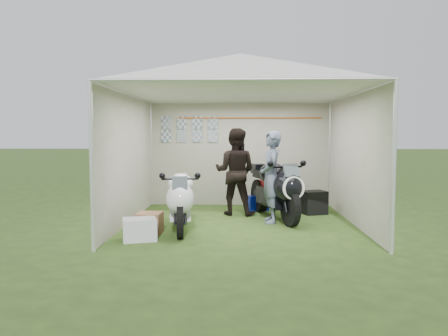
{
  "coord_description": "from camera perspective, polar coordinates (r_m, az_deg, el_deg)",
  "views": [
    {
      "loc": [
        -0.04,
        -7.76,
        1.59
      ],
      "look_at": [
        -0.3,
        0.35,
        0.96
      ],
      "focal_mm": 35.0,
      "sensor_mm": 36.0,
      "label": 1
    }
  ],
  "objects": [
    {
      "name": "ground",
      "position": [
        7.92,
        2.12,
        -7.15
      ],
      "size": [
        80.0,
        80.0,
        0.0
      ],
      "primitive_type": "plane",
      "color": "#2B421A",
      "rests_on": "ground"
    },
    {
      "name": "crate_1",
      "position": [
        7.12,
        -9.69,
        -7.13
      ],
      "size": [
        0.4,
        0.4,
        0.34
      ],
      "primitive_type": "cube",
      "rotation": [
        0.0,
        0.0,
        -0.06
      ],
      "color": "brown",
      "rests_on": "ground"
    },
    {
      "name": "crate_0",
      "position": [
        6.73,
        -10.96,
        -7.88
      ],
      "size": [
        0.58,
        0.5,
        0.33
      ],
      "primitive_type": "cube",
      "rotation": [
        0.0,
        0.0,
        0.28
      ],
      "color": "silver",
      "rests_on": "ground"
    },
    {
      "name": "motorcycle_white",
      "position": [
        7.24,
        -5.7,
        -3.98
      ],
      "size": [
        0.57,
        1.94,
        0.96
      ],
      "rotation": [
        0.0,
        0.0,
        0.12
      ],
      "color": "black",
      "rests_on": "ground"
    },
    {
      "name": "person_blue_jacket",
      "position": [
        7.87,
        6.18,
        -1.17
      ],
      "size": [
        0.43,
        0.62,
        1.65
      ],
      "primitive_type": "imported",
      "rotation": [
        0.0,
        0.0,
        -1.51
      ],
      "color": "slate",
      "rests_on": "ground"
    },
    {
      "name": "motorcycle_black",
      "position": [
        8.17,
        6.83,
        -2.51
      ],
      "size": [
        0.94,
        2.15,
        1.09
      ],
      "rotation": [
        0.0,
        0.0,
        0.3
      ],
      "color": "black",
      "rests_on": "ground"
    },
    {
      "name": "equipment_box",
      "position": [
        8.92,
        11.63,
        -4.42
      ],
      "size": [
        0.55,
        0.5,
        0.46
      ],
      "primitive_type": "cube",
      "rotation": [
        0.0,
        0.0,
        0.32
      ],
      "color": "black",
      "rests_on": "ground"
    },
    {
      "name": "canopy_tent",
      "position": [
        7.85,
        2.17,
        11.64
      ],
      "size": [
        5.66,
        5.66,
        3.0
      ],
      "color": "silver",
      "rests_on": "ground"
    },
    {
      "name": "paddock_stand",
      "position": [
        9.16,
        4.44,
        -4.59
      ],
      "size": [
        0.47,
        0.37,
        0.31
      ],
      "primitive_type": "cube",
      "rotation": [
        0.0,
        0.0,
        0.3
      ],
      "color": "#0C1FCC",
      "rests_on": "ground"
    },
    {
      "name": "person_dark_jacket",
      "position": [
        8.6,
        1.48,
        -0.48
      ],
      "size": [
        0.95,
        0.82,
        1.71
      ],
      "primitive_type": "imported",
      "rotation": [
        0.0,
        0.0,
        2.92
      ],
      "color": "black",
      "rests_on": "ground"
    }
  ]
}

